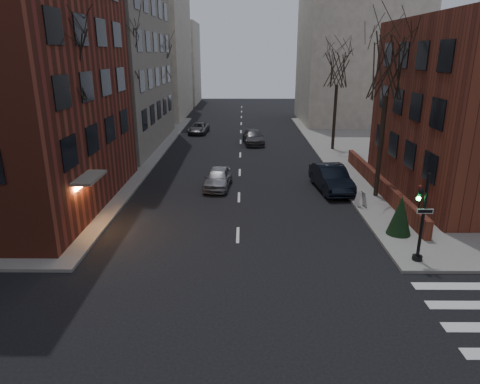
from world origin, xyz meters
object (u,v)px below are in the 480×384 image
streetlamp_near (124,122)px  evergreen_shrub (400,215)px  sandwich_board (361,199)px  tree_left_a (61,62)px  tree_left_c (159,61)px  traffic_signal (421,223)px  tree_left_b (124,52)px  streetlamp_far (170,95)px  car_lane_gray (253,137)px  parked_sedan (331,178)px  car_lane_far (199,128)px  tree_right_b (338,68)px  tree_right_a (389,68)px  car_lane_silver (218,178)px

streetlamp_near → evergreen_shrub: 19.48m
sandwich_board → tree_left_a: bearing=177.8°
sandwich_board → tree_left_c: bearing=114.6°
traffic_signal → tree_left_a: (-16.74, 5.01, 6.56)m
tree_left_b → evergreen_shrub: size_ratio=5.36×
tree_left_a → streetlamp_near: size_ratio=1.63×
streetlamp_far → tree_left_b: bearing=-92.1°
tree_left_a → car_lane_gray: (10.10, 21.00, -7.77)m
streetlamp_far → parked_sedan: bearing=-57.4°
streetlamp_far → car_lane_far: size_ratio=1.47×
traffic_signal → tree_right_b: bearing=87.9°
tree_right_a → parked_sedan: 7.78m
streetlamp_far → car_lane_silver: size_ratio=1.53×
traffic_signal → streetlamp_far: bearing=116.1°
car_lane_far → traffic_signal: bearing=-63.1°
car_lane_silver → tree_left_b: bearing=146.3°
tree_left_a → traffic_signal: bearing=-16.6°
parked_sedan → car_lane_silver: size_ratio=1.26×
parked_sedan → evergreen_shrub: (1.95, -7.66, 0.30)m
tree_left_c → tree_right_a: size_ratio=1.00×
tree_left_b → tree_right_b: tree_left_b is taller
car_lane_far → streetlamp_far: bearing=166.6°
tree_right_a → car_lane_silver: size_ratio=2.36×
traffic_signal → parked_sedan: size_ratio=0.77×
tree_right_a → streetlamp_far: 29.65m
tree_left_b → car_lane_far: (3.93, 14.89, -8.32)m
sandwich_board → evergreen_shrub: evergreen_shrub is taller
streetlamp_far → car_lane_gray: streetlamp_far is taller
tree_right_a → traffic_signal: bearing=-95.5°
tree_left_c → streetlamp_far: 4.33m
sandwich_board → parked_sedan: bearing=98.0°
car_lane_far → sandwich_board: car_lane_far is taller
tree_right_b → evergreen_shrub: size_ratio=4.56×
parked_sedan → car_lane_gray: parked_sedan is taller
car_lane_silver → car_lane_gray: car_lane_silver is taller
tree_left_c → evergreen_shrub: tree_left_c is taller
tree_right_a → car_lane_far: tree_right_a is taller
streetlamp_near → car_lane_silver: size_ratio=1.53×
tree_left_c → streetlamp_near: size_ratio=1.55×
tree_left_c → tree_left_a: bearing=-90.0°
tree_right_b → evergreen_shrub: tree_right_b is taller
streetlamp_far → car_lane_silver: (6.73, -21.93, -3.54)m
tree_right_b → streetlamp_far: 20.01m
traffic_signal → streetlamp_near: streetlamp_near is taller
car_lane_silver → tree_left_a: bearing=-135.1°
tree_right_b → tree_right_a: bearing=-90.0°
tree_right_b → streetlamp_near: 20.01m
parked_sedan → evergreen_shrub: evergreen_shrub is taller
evergreen_shrub → streetlamp_near: bearing=148.2°
streetlamp_near → tree_left_b: bearing=98.5°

